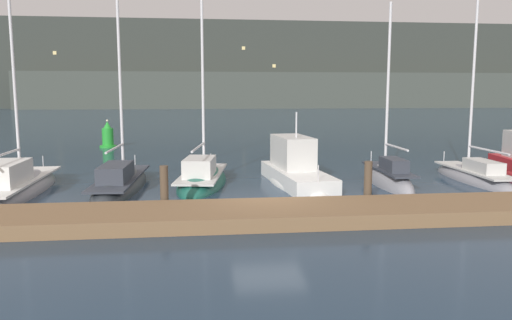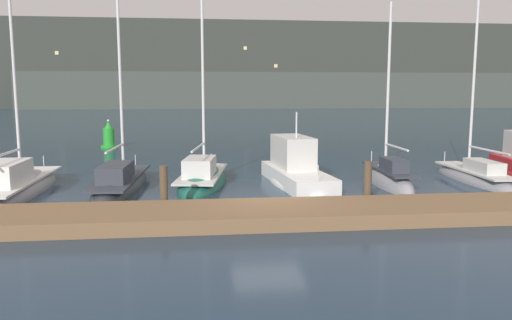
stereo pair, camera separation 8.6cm
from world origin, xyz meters
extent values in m
plane|color=#1E3347|center=(0.00, 0.00, 0.00)|extent=(400.00, 400.00, 0.00)
cube|color=brown|center=(0.00, -1.58, 0.23)|extent=(42.09, 2.80, 0.45)
cylinder|color=#4C3D2D|center=(-3.57, 0.07, 0.79)|extent=(0.28, 0.28, 1.58)
cylinder|color=#4C3D2D|center=(3.57, 0.07, 0.81)|extent=(0.28, 0.28, 1.61)
ellipsoid|color=gray|center=(-9.75, 3.91, 0.00)|extent=(2.23, 8.47, 1.41)
cube|color=silver|center=(-9.75, 3.91, 0.51)|extent=(1.87, 7.12, 0.08)
cube|color=silver|center=(-9.74, 2.90, 0.97)|extent=(1.31, 2.72, 0.84)
cylinder|color=silver|center=(-9.76, 4.59, 5.99)|extent=(0.12, 0.12, 10.96)
cylinder|color=silver|center=(-9.74, 2.62, 1.70)|extent=(0.13, 3.94, 0.09)
cylinder|color=silver|center=(-9.79, 7.80, 0.76)|extent=(0.04, 0.04, 0.50)
ellipsoid|color=#2D3338|center=(-5.68, 4.47, 0.00)|extent=(2.11, 7.94, 1.28)
cube|color=#333842|center=(-5.68, 4.47, 0.46)|extent=(1.78, 6.67, 0.08)
cube|color=#333842|center=(-5.72, 3.53, 0.83)|extent=(1.17, 2.56, 0.66)
cylinder|color=silver|center=(-5.65, 5.10, 5.42)|extent=(0.12, 0.12, 9.92)
cylinder|color=silver|center=(-5.72, 3.52, 1.81)|extent=(0.23, 3.17, 0.09)
cylinder|color=silver|center=(-5.52, 8.09, 0.71)|extent=(0.04, 0.04, 0.50)
ellipsoid|color=#195647|center=(-2.24, 5.08, 0.00)|extent=(2.94, 6.97, 1.37)
cube|color=silver|center=(-2.24, 5.08, 0.46)|extent=(2.47, 5.86, 0.08)
cube|color=silver|center=(-2.36, 4.27, 0.89)|extent=(1.49, 2.31, 0.77)
cylinder|color=silver|center=(-2.16, 5.61, 4.87)|extent=(0.12, 0.12, 8.82)
cylinder|color=silver|center=(-2.41, 3.96, 1.76)|extent=(0.58, 3.32, 0.09)
cylinder|color=silver|center=(-1.79, 8.15, 0.71)|extent=(0.04, 0.04, 0.50)
ellipsoid|color=white|center=(1.86, 4.40, 0.00)|extent=(2.63, 6.83, 1.13)
cube|color=white|center=(1.86, 4.40, 0.33)|extent=(2.40, 6.15, 0.67)
cube|color=silver|center=(1.80, 5.07, 1.37)|extent=(1.63, 3.05, 1.40)
cube|color=black|center=(1.67, 6.39, 1.58)|extent=(1.21, 0.39, 0.63)
cylinder|color=silver|center=(1.85, 4.54, 2.62)|extent=(0.07, 0.07, 1.10)
cylinder|color=silver|center=(2.14, 1.62, 0.97)|extent=(0.04, 0.04, 0.60)
ellipsoid|color=gray|center=(5.83, 3.88, 0.00)|extent=(1.43, 5.37, 1.67)
cube|color=#333842|center=(5.83, 3.88, 0.69)|extent=(1.20, 4.51, 0.08)
cube|color=#333842|center=(5.80, 3.24, 0.99)|extent=(0.80, 1.73, 0.52)
cylinder|color=silver|center=(5.84, 4.31, 4.27)|extent=(0.12, 0.12, 7.14)
cylinder|color=silver|center=(5.80, 3.03, 1.76)|extent=(0.18, 2.57, 0.09)
cylinder|color=silver|center=(5.91, 6.33, 0.94)|extent=(0.04, 0.04, 0.50)
ellipsoid|color=gray|center=(10.08, 4.38, 0.00)|extent=(1.67, 6.54, 1.23)
cube|color=silver|center=(10.08, 4.38, 0.50)|extent=(1.40, 5.50, 0.08)
cube|color=silver|center=(10.06, 3.60, 0.80)|extent=(0.95, 2.11, 0.52)
cylinder|color=silver|center=(10.10, 4.90, 4.80)|extent=(0.12, 0.12, 8.61)
cylinder|color=silver|center=(10.05, 3.31, 1.54)|extent=(0.18, 3.18, 0.09)
cylinder|color=silver|center=(10.17, 7.37, 0.75)|extent=(0.04, 0.04, 0.50)
cylinder|color=green|center=(-8.93, 20.31, 0.08)|extent=(1.20, 1.20, 0.16)
cylinder|color=green|center=(-8.93, 20.31, 0.78)|extent=(0.80, 0.80, 1.25)
cone|color=green|center=(-8.93, 20.31, 1.66)|extent=(0.56, 0.56, 0.50)
sphere|color=#F9EAB7|center=(-8.93, 20.31, 1.96)|extent=(0.16, 0.16, 0.16)
cube|color=#333833|center=(0.00, 114.38, 10.61)|extent=(240.00, 16.00, 21.23)
cube|color=#3F463F|center=(28.52, 104.38, 4.26)|extent=(144.00, 10.00, 8.51)
cube|color=#F4DB8C|center=(-35.37, 106.33, 12.95)|extent=(0.80, 0.10, 0.80)
cube|color=#F4DB8C|center=(8.87, 106.33, 14.46)|extent=(0.80, 0.10, 0.80)
cube|color=#F4DB8C|center=(35.88, 106.33, 3.28)|extent=(0.80, 0.10, 0.80)
cube|color=#F4DB8C|center=(16.41, 106.33, 10.25)|extent=(0.80, 0.10, 0.80)
camera|label=1|loc=(-2.40, -16.79, 4.06)|focal=35.00mm
camera|label=2|loc=(-2.31, -16.80, 4.06)|focal=35.00mm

